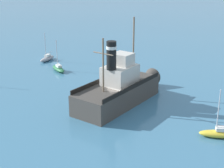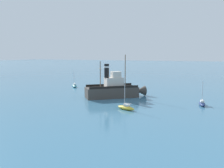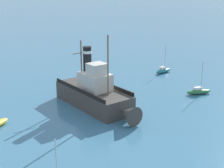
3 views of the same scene
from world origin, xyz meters
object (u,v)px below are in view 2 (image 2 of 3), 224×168
object	(u,v)px
old_tugboat	(114,89)
sailboat_navy	(202,103)
sailboat_teal	(74,86)
sailboat_grey	(119,84)
sailboat_green	(115,86)
sailboat_yellow	(126,107)

from	to	relation	value
old_tugboat	sailboat_navy	distance (m)	19.48
sailboat_teal	old_tugboat	bearing A→B (deg)	60.58
sailboat_navy	sailboat_grey	bearing A→B (deg)	-128.81
sailboat_green	sailboat_grey	size ratio (longest dim) A/B	1.00
old_tugboat	sailboat_teal	xyz separation A→B (m)	(-10.10, -17.91, -1.40)
sailboat_green	sailboat_navy	size ratio (longest dim) A/B	1.00
sailboat_green	sailboat_teal	bearing A→B (deg)	-69.73
sailboat_teal	sailboat_navy	bearing A→B (deg)	73.38
sailboat_teal	sailboat_grey	distance (m)	14.75
sailboat_teal	sailboat_green	bearing A→B (deg)	110.27
old_tugboat	sailboat_teal	distance (m)	20.61
sailboat_green	sailboat_grey	bearing A→B (deg)	-167.48
sailboat_green	sailboat_navy	xyz separation A→B (m)	(15.41, 25.73, 0.00)
sailboat_yellow	sailboat_teal	world-z (taller)	same
sailboat_grey	sailboat_green	bearing A→B (deg)	12.52
sailboat_green	sailboat_teal	xyz separation A→B (m)	(4.28, -11.58, 0.00)
sailboat_green	sailboat_navy	world-z (taller)	same
sailboat_yellow	sailboat_navy	world-z (taller)	same
old_tugboat	sailboat_green	bearing A→B (deg)	-156.24
sailboat_yellow	sailboat_grey	distance (m)	34.77
sailboat_grey	sailboat_navy	xyz separation A→B (m)	(21.84, 27.15, 0.00)
old_tugboat	sailboat_yellow	world-z (taller)	old_tugboat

